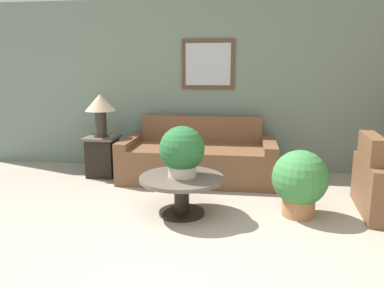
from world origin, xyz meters
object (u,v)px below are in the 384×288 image
Objects in this scene: table_lamp at (100,107)px; coffee_table at (182,187)px; side_table at (103,156)px; potted_plant_floor at (300,181)px; potted_plant_on_table at (182,151)px; couch_main at (198,159)px.

coffee_table is at bearing -42.93° from table_lamp.
side_table is 2.93m from potted_plant_floor.
potted_plant_on_table is (0.00, 0.01, 0.40)m from coffee_table.
side_table is 1.08× the size of potted_plant_on_table.
coffee_table is 1.26× the size of potted_plant_floor.
couch_main is 1.35m from coffee_table.
table_lamp reaches higher than potted_plant_on_table.
side_table is at bearing -90.00° from table_lamp.
potted_plant_floor is (2.68, -1.18, 0.09)m from side_table.
potted_plant_on_table is at bearing -42.53° from side_table.
potted_plant_on_table reaches higher than coffee_table.
coffee_table is at bearing -174.28° from potted_plant_floor.
potted_plant_floor is at bearing 5.09° from potted_plant_on_table.
potted_plant_on_table is (1.41, -1.29, 0.41)m from side_table.
side_table is 0.73m from table_lamp.
couch_main is at bearing 89.24° from coffee_table.
couch_main is 2.36× the size of coffee_table.
potted_plant_on_table reaches higher than side_table.
side_table is at bearing -178.26° from couch_main.
table_lamp is (0.00, 0.00, 0.73)m from side_table.
couch_main is 3.50× the size of table_lamp.
couch_main is 3.67× the size of side_table.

